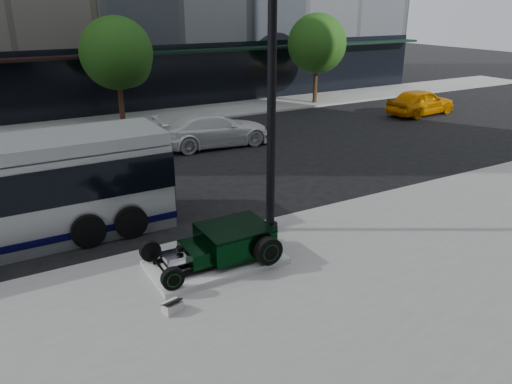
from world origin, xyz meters
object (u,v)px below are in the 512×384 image
white_sedan (214,129)px  hot_rod (227,241)px  yellow_taxi (421,102)px  lamppost (271,104)px

white_sedan → hot_rod: bearing=161.2°
hot_rod → white_sedan: white_sedan is taller
hot_rod → yellow_taxi: 21.46m
lamppost → yellow_taxi: bearing=30.3°
lamppost → white_sedan: 10.42m
lamppost → yellow_taxi: 19.43m
hot_rod → lamppost: lamppost is taller
hot_rod → lamppost: bearing=29.4°
lamppost → white_sedan: bearing=74.2°
white_sedan → yellow_taxi: size_ratio=1.18×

